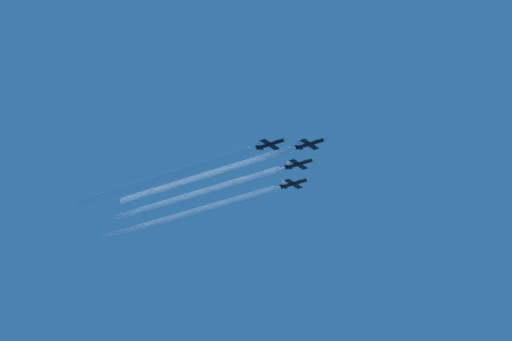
# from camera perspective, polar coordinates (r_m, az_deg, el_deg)

# --- Properties ---
(jet_lead) EXTENTS (7.26, 10.57, 2.54)m
(jet_lead) POSITION_cam_1_polar(r_m,az_deg,el_deg) (337.51, 2.55, 1.24)
(jet_lead) COLOR black
(jet_left_wingman) EXTENTS (7.26, 10.57, 2.54)m
(jet_left_wingman) POSITION_cam_1_polar(r_m,az_deg,el_deg) (346.48, 2.04, 0.33)
(jet_left_wingman) COLOR black
(jet_right_wingman) EXTENTS (7.26, 10.57, 2.54)m
(jet_right_wingman) POSITION_cam_1_polar(r_m,az_deg,el_deg) (335.88, 0.74, 1.23)
(jet_right_wingman) COLOR black
(jet_outer_left) EXTENTS (7.26, 10.57, 2.54)m
(jet_outer_left) POSITION_cam_1_polar(r_m,az_deg,el_deg) (356.20, 1.81, -0.57)
(jet_outer_left) COLOR black
(smoke_trail_lead) EXTENTS (2.20, 62.34, 2.20)m
(smoke_trail_lead) POSITION_cam_1_polar(r_m,az_deg,el_deg) (356.19, -2.32, -0.24)
(smoke_trail_lead) COLOR white
(smoke_trail_left_wingman) EXTENTS (2.20, 61.97, 2.20)m
(smoke_trail_left_wingman) POSITION_cam_1_polar(r_m,az_deg,el_deg) (365.42, -2.65, -1.07)
(smoke_trail_left_wingman) COLOR white
(smoke_trail_right_wingman) EXTENTS (2.20, 65.61, 2.20)m
(smoke_trail_right_wingman) POSITION_cam_1_polar(r_m,az_deg,el_deg) (356.42, -4.25, -0.32)
(smoke_trail_right_wingman) COLOR white
(smoke_trail_outer_left) EXTENTS (2.20, 67.98, 2.20)m
(smoke_trail_outer_left) POSITION_cam_1_polar(r_m,az_deg,el_deg) (377.06, -3.12, -1.99)
(smoke_trail_outer_left) COLOR white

